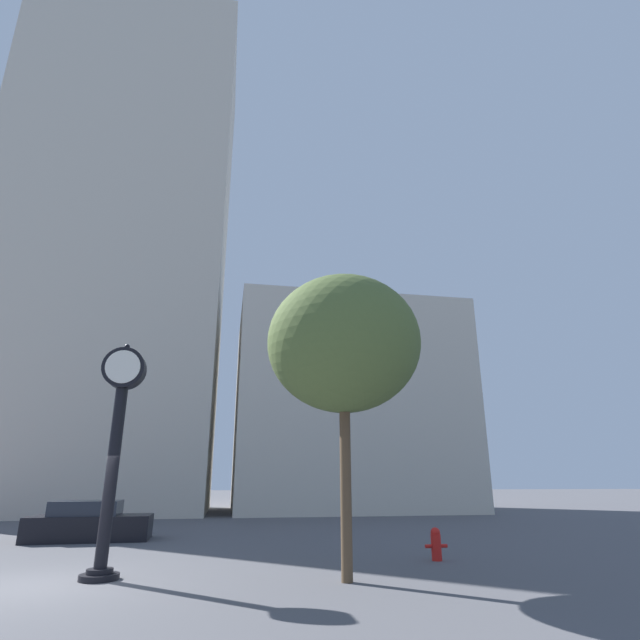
{
  "coord_description": "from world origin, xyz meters",
  "views": [
    {
      "loc": [
        3.58,
        -11.68,
        1.98
      ],
      "look_at": [
        7.67,
        10.8,
        9.34
      ],
      "focal_mm": 28.0,
      "sensor_mm": 36.0,
      "label": 1
    }
  ],
  "objects_px": {
    "street_clock": "(117,430)",
    "car_black": "(90,523)",
    "fire_hydrant_near": "(436,544)",
    "bare_tree": "(344,344)"
  },
  "relations": [
    {
      "from": "bare_tree",
      "to": "fire_hydrant_near",
      "type": "bearing_deg",
      "value": 38.99
    },
    {
      "from": "fire_hydrant_near",
      "to": "bare_tree",
      "type": "relative_size",
      "value": 0.12
    },
    {
      "from": "car_black",
      "to": "bare_tree",
      "type": "bearing_deg",
      "value": -53.06
    },
    {
      "from": "fire_hydrant_near",
      "to": "bare_tree",
      "type": "bearing_deg",
      "value": -141.01
    },
    {
      "from": "fire_hydrant_near",
      "to": "bare_tree",
      "type": "height_order",
      "value": "bare_tree"
    },
    {
      "from": "street_clock",
      "to": "car_black",
      "type": "xyz_separation_m",
      "value": [
        -2.07,
        7.6,
        -2.52
      ]
    },
    {
      "from": "car_black",
      "to": "bare_tree",
      "type": "xyz_separation_m",
      "value": [
        7.11,
        -8.77,
        4.47
      ]
    },
    {
      "from": "street_clock",
      "to": "bare_tree",
      "type": "bearing_deg",
      "value": -13.02
    },
    {
      "from": "street_clock",
      "to": "bare_tree",
      "type": "xyz_separation_m",
      "value": [
        5.04,
        -1.16,
        1.95
      ]
    },
    {
      "from": "street_clock",
      "to": "fire_hydrant_near",
      "type": "xyz_separation_m",
      "value": [
        7.99,
        1.22,
        -2.67
      ]
    }
  ]
}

